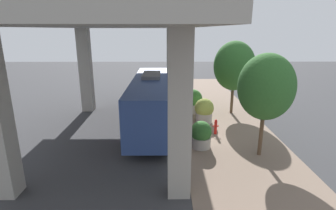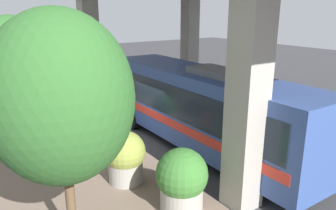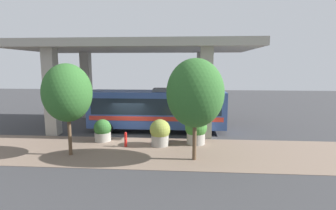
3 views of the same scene
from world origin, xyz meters
The scene contains 10 objects.
ground_plane centered at (0.00, 0.00, 0.00)m, with size 80.00×80.00×0.00m, color #38383A.
sidewalk_strip centered at (-3.00, 0.00, 0.01)m, with size 6.00×40.00×0.02m.
overpass centered at (4.00, 0.00, 6.36)m, with size 9.40×19.69×7.25m.
bus centered at (2.04, -2.07, 1.92)m, with size 2.58×10.88×3.55m.
fire_hydrant centered at (-2.18, -0.47, 0.51)m, with size 0.38×0.18×1.01m.
planter_front centered at (-0.97, 1.47, 0.77)m, with size 1.21×1.21×1.58m.
planter_middle centered at (-1.74, -2.71, 0.91)m, with size 1.37×1.37×1.80m.
planter_back centered at (-1.16, -5.11, 0.97)m, with size 1.50×1.50×1.92m.
street_tree_near centered at (-4.28, -4.93, 3.82)m, with size 3.18×3.18×5.74m.
street_tree_far centered at (-4.03, 2.45, 3.75)m, with size 2.83×2.83×5.46m.
Camera 1 is at (1.01, 15.30, 6.55)m, focal length 28.00 mm.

